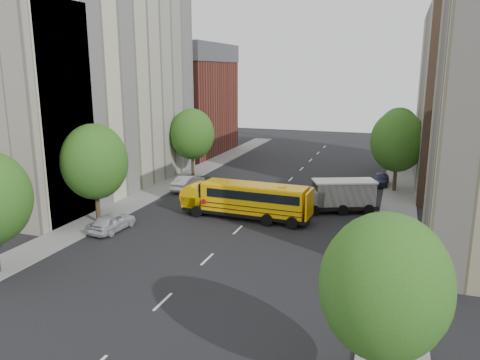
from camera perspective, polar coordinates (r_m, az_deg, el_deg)
The scene contains 19 objects.
ground at distance 37.51m, azimuth 0.73°, elevation -5.15°, with size 120.00×120.00×0.00m, color black.
sidewalk_left at distance 46.43m, azimuth -10.91°, elevation -1.71°, with size 3.00×80.00×0.12m, color slate.
sidewalk_right at distance 40.58m, azimuth 18.71°, elevation -4.35°, with size 3.00×80.00×0.12m, color slate.
lane_markings at distance 46.73m, azimuth 4.56°, elevation -1.48°, with size 0.15×64.00×0.01m, color silver.
building_left_cream at distance 49.35m, azimuth -17.53°, elevation 10.50°, with size 10.00×26.00×20.00m, color #BEB799.
building_left_redbrick at distance 68.53m, azimuth -6.35°, elevation 8.67°, with size 10.00×15.00×13.00m, color maroon.
building_left_near at distance 41.43m, azimuth -25.99°, elevation 7.30°, with size 10.00×7.00×17.00m, color beige.
building_right_far at distance 54.35m, azimuth 26.52°, elevation 8.87°, with size 10.00×22.00×18.00m, color beige.
street_tree_1 at distance 37.74m, azimuth -17.32°, elevation 2.13°, with size 5.12×5.12×7.90m.
street_tree_2 at distance 53.14m, azimuth -5.86°, elevation 5.58°, with size 4.99×4.99×7.71m.
street_tree_3 at distance 17.46m, azimuth 17.26°, elevation -12.32°, with size 4.61×4.61×7.11m.
street_tree_4 at distance 48.31m, azimuth 18.67°, elevation 4.49°, with size 5.25×5.25×8.10m.
street_tree_5 at distance 60.26m, azimuth 18.78°, elevation 5.72°, with size 4.86×4.86×7.51m.
school_bus at distance 38.05m, azimuth 0.62°, elevation -2.26°, with size 10.70×3.07×2.98m.
safari_truck at distance 40.66m, azimuth 11.94°, elevation -1.83°, with size 6.83×4.49×2.77m.
parked_car_0 at distance 36.59m, azimuth -15.30°, elevation -4.94°, with size 1.68×4.17×1.42m, color #B9BAC1.
parked_car_1 at distance 47.62m, azimuth -6.34°, elevation -0.31°, with size 1.59×4.56×1.50m, color silver.
parked_car_3 at distance 30.84m, azimuth 14.54°, elevation -8.42°, with size 1.87×4.61×1.34m, color maroon.
parked_car_4 at distance 51.47m, azimuth 16.79°, elevation 0.10°, with size 1.52×3.78×1.29m, color #303155.
Camera 1 is at (11.07, -33.84, 11.80)m, focal length 35.00 mm.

